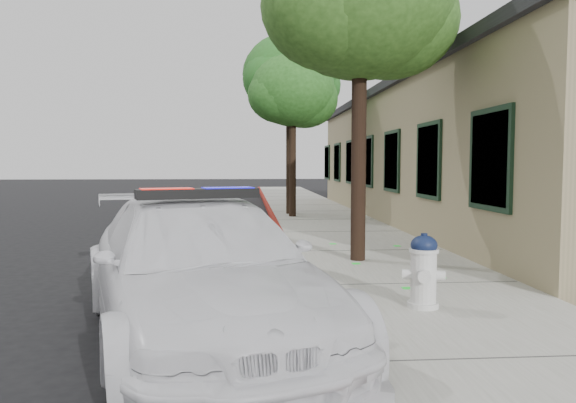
# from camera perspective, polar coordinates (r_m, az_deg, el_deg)

# --- Properties ---
(ground) EXTENTS (120.00, 120.00, 0.00)m
(ground) POSITION_cam_1_polar(r_m,az_deg,el_deg) (7.79, 1.58, -9.92)
(ground) COLOR black
(ground) RESTS_ON ground
(sidewalk) EXTENTS (3.20, 60.00, 0.15)m
(sidewalk) POSITION_cam_1_polar(r_m,az_deg,el_deg) (10.94, 8.35, -5.51)
(sidewalk) COLOR gray
(sidewalk) RESTS_ON ground
(red_curb) EXTENTS (0.14, 60.00, 0.16)m
(red_curb) POSITION_cam_1_polar(r_m,az_deg,el_deg) (10.71, 0.24, -5.65)
(red_curb) COLOR maroon
(red_curb) RESTS_ON ground
(clapboard_building) EXTENTS (7.30, 20.89, 4.24)m
(clapboard_building) POSITION_cam_1_polar(r_m,az_deg,el_deg) (18.14, 20.08, 4.55)
(clapboard_building) COLOR #8F805D
(clapboard_building) RESTS_ON ground
(police_car) EXTENTS (3.55, 5.59, 1.63)m
(police_car) POSITION_cam_1_polar(r_m,az_deg,el_deg) (5.77, -9.43, -7.22)
(police_car) COLOR white
(police_car) RESTS_ON ground
(fire_hydrant) EXTENTS (0.52, 0.45, 0.90)m
(fire_hydrant) POSITION_cam_1_polar(r_m,az_deg,el_deg) (6.70, 14.16, -7.09)
(fire_hydrant) COLOR silver
(fire_hydrant) RESTS_ON sidewalk
(street_tree_near) EXTENTS (3.54, 3.26, 5.98)m
(street_tree_near) POSITION_cam_1_polar(r_m,az_deg,el_deg) (10.05, 7.70, 19.75)
(street_tree_near) COLOR black
(street_tree_near) RESTS_ON sidewalk
(street_tree_mid) EXTENTS (2.99, 2.78, 5.31)m
(street_tree_mid) POSITION_cam_1_polar(r_m,az_deg,el_deg) (17.87, 0.53, 11.32)
(street_tree_mid) COLOR black
(street_tree_mid) RESTS_ON sidewalk
(street_tree_far) EXTENTS (3.42, 3.27, 6.17)m
(street_tree_far) POSITION_cam_1_polar(r_m,az_deg,el_deg) (18.87, 0.36, 12.88)
(street_tree_far) COLOR black
(street_tree_far) RESTS_ON sidewalk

